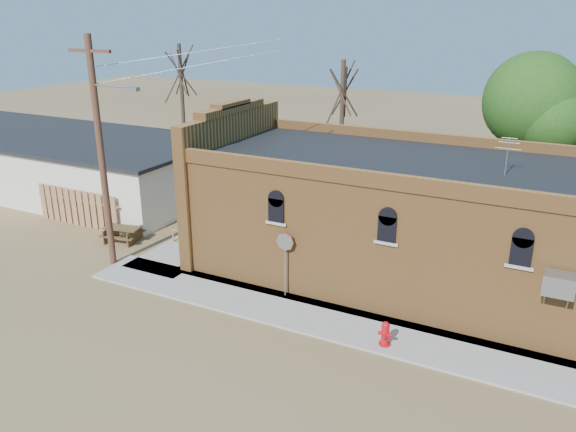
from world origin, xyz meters
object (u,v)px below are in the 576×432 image
at_px(brick_bar, 380,215).
at_px(picnic_table, 123,232).
at_px(utility_pole, 102,150).
at_px(stop_sign, 285,248).
at_px(trash_barrel, 201,219).
at_px(fire_hydrant, 385,334).

distance_m(brick_bar, picnic_table, 11.53).
distance_m(utility_pole, stop_sign, 8.12).
height_order(trash_barrel, picnic_table, trash_barrel).
bearing_deg(stop_sign, fire_hydrant, 0.26).
bearing_deg(trash_barrel, brick_bar, -3.83).
bearing_deg(picnic_table, trash_barrel, 41.26).
height_order(brick_bar, picnic_table, brick_bar).
height_order(utility_pole, picnic_table, utility_pole).
bearing_deg(stop_sign, trash_barrel, 167.43).
relative_size(utility_pole, fire_hydrant, 11.19).
xyz_separation_m(utility_pole, stop_sign, (7.58, 0.59, -2.84)).
bearing_deg(utility_pole, stop_sign, 4.44).
bearing_deg(picnic_table, stop_sign, -20.45).
bearing_deg(trash_barrel, picnic_table, -127.25).
xyz_separation_m(utility_pole, fire_hydrant, (11.78, -0.92, -4.30)).
bearing_deg(trash_barrel, utility_pole, -99.79).
relative_size(brick_bar, trash_barrel, 20.32).
xyz_separation_m(trash_barrel, picnic_table, (-2.20, -2.89, -0.04)).
height_order(stop_sign, trash_barrel, stop_sign).
xyz_separation_m(brick_bar, trash_barrel, (-8.94, 0.60, -1.86)).
height_order(utility_pole, trash_barrel, utility_pole).
relative_size(fire_hydrant, picnic_table, 0.44).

